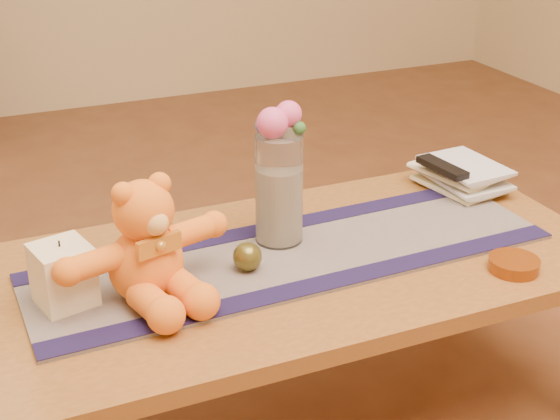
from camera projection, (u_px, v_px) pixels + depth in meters
name	position (u px, v px, depth m)	size (l,w,h in m)	color
floor	(298.00, 415.00, 2.02)	(5.50, 5.50, 0.00)	brown
coffee_table_top	(300.00, 266.00, 1.83)	(1.40, 0.70, 0.04)	brown
table_leg_bl	(9.00, 345.00, 1.94)	(0.07, 0.07, 0.41)	brown
table_leg_br	(453.00, 247.00, 2.40)	(0.07, 0.07, 0.41)	brown
persian_runner	(293.00, 256.00, 1.83)	(1.20, 0.35, 0.01)	#1C1741
runner_border_near	(323.00, 283.00, 1.70)	(1.20, 0.06, 0.00)	#181236
runner_border_far	(267.00, 228.00, 1.94)	(1.20, 0.06, 0.00)	#181236
teddy_bear	(144.00, 240.00, 1.62)	(0.36, 0.30, 0.25)	orange
pillar_candle	(63.00, 275.00, 1.61)	(0.11, 0.11, 0.13)	#FFECBB
candle_wick	(59.00, 244.00, 1.58)	(0.00, 0.00, 0.01)	black
glass_vase	(279.00, 189.00, 1.84)	(0.11, 0.11, 0.26)	silver
potpourri_fill	(279.00, 204.00, 1.85)	(0.09, 0.09, 0.18)	beige
rose_left	(272.00, 123.00, 1.75)	(0.07, 0.07, 0.07)	#E7518D
rose_right	(288.00, 114.00, 1.77)	(0.06, 0.06, 0.06)	#E7518D
blue_flower_back	(277.00, 118.00, 1.80)	(0.04, 0.04, 0.04)	#505BAE
blue_flower_side	(263.00, 126.00, 1.78)	(0.04, 0.04, 0.04)	#505BAE
leaf_sprig	(299.00, 128.00, 1.77)	(0.03, 0.03, 0.03)	#33662D
bronze_ball	(247.00, 257.00, 1.75)	(0.06, 0.06, 0.06)	brown
book_bottom	(437.00, 192.00, 2.14)	(0.17, 0.22, 0.02)	#F1E8BA
book_lower	(440.00, 185.00, 2.13)	(0.16, 0.22, 0.02)	#F1E8BA
book_upper	(436.00, 179.00, 2.12)	(0.17, 0.22, 0.02)	#F1E8BA
book_top	(441.00, 172.00, 2.11)	(0.16, 0.22, 0.02)	#F1E8BA
tv_remote	(442.00, 167.00, 2.10)	(0.04, 0.16, 0.02)	black
amber_dish	(514.00, 264.00, 1.77)	(0.11, 0.11, 0.03)	#BF5914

